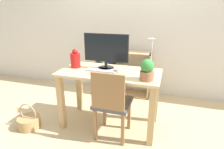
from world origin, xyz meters
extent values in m
plane|color=#CCB284|center=(0.00, 0.00, 0.00)|extent=(10.00, 10.00, 0.00)
cube|color=silver|center=(0.00, 1.16, 1.30)|extent=(8.00, 0.05, 2.60)
cube|color=#D8BC8C|center=(0.00, 0.00, 0.72)|extent=(1.22, 0.60, 0.03)
cube|color=tan|center=(-0.55, -0.25, 0.35)|extent=(0.07, 0.07, 0.71)
cube|color=tan|center=(0.55, -0.25, 0.35)|extent=(0.07, 0.07, 0.71)
cube|color=tan|center=(-0.55, 0.25, 0.35)|extent=(0.07, 0.07, 0.71)
cube|color=tan|center=(0.55, 0.25, 0.35)|extent=(0.07, 0.07, 0.71)
cylinder|color=#232326|center=(-0.08, 0.10, 0.74)|extent=(0.20, 0.20, 0.02)
cylinder|color=#232326|center=(-0.08, 0.10, 0.79)|extent=(0.04, 0.04, 0.09)
cube|color=#232326|center=(-0.08, 0.10, 1.00)|extent=(0.57, 0.02, 0.34)
cube|color=black|center=(-0.08, 0.10, 1.00)|extent=(0.54, 0.03, 0.32)
cube|color=#B2B2B7|center=(-0.09, 0.00, 0.74)|extent=(0.37, 0.15, 0.02)
cylinder|color=red|center=(-0.47, 0.03, 0.83)|extent=(0.12, 0.12, 0.18)
sphere|color=red|center=(-0.47, 0.03, 0.94)|extent=(0.07, 0.07, 0.07)
cylinder|color=#B7B7BC|center=(0.47, 0.14, 0.75)|extent=(0.10, 0.10, 0.02)
cylinder|color=#B7B7BC|center=(0.47, 0.14, 0.95)|extent=(0.02, 0.02, 0.38)
cylinder|color=#B7B7BC|center=(0.47, 0.09, 1.13)|extent=(0.01, 0.10, 0.01)
cone|color=#B7B7BC|center=(0.47, 0.04, 1.11)|extent=(0.08, 0.08, 0.06)
cylinder|color=#9E6647|center=(0.46, -0.16, 0.79)|extent=(0.15, 0.15, 0.10)
sphere|color=#388C3D|center=(0.46, -0.16, 0.89)|extent=(0.14, 0.14, 0.14)
cube|color=#4C4C51|center=(0.10, -0.19, 0.42)|extent=(0.40, 0.40, 0.04)
cube|color=olive|center=(0.10, -0.37, 0.64)|extent=(0.36, 0.03, 0.40)
cube|color=olive|center=(-0.06, -0.35, 0.20)|extent=(0.04, 0.04, 0.40)
cube|color=olive|center=(0.26, -0.35, 0.20)|extent=(0.04, 0.04, 0.40)
cube|color=olive|center=(-0.06, -0.03, 0.20)|extent=(0.04, 0.04, 0.40)
cube|color=olive|center=(0.26, -0.03, 0.20)|extent=(0.04, 0.04, 0.40)
cube|color=tan|center=(-0.53, 0.98, 0.39)|extent=(0.02, 0.28, 0.78)
cube|color=tan|center=(0.38, 0.98, 0.39)|extent=(0.02, 0.28, 0.78)
cube|color=tan|center=(-0.07, 0.98, 0.01)|extent=(0.93, 0.28, 0.02)
cube|color=tan|center=(-0.07, 0.98, 0.77)|extent=(0.93, 0.28, 0.02)
cube|color=tan|center=(-0.07, 0.98, 0.39)|extent=(0.90, 0.28, 0.02)
cube|color=#2D7F38|center=(-0.49, 0.98, 0.16)|extent=(0.05, 0.24, 0.28)
cube|color=beige|center=(-0.44, 0.98, 0.12)|extent=(0.04, 0.24, 0.21)
cube|color=black|center=(-0.39, 0.98, 0.13)|extent=(0.05, 0.24, 0.23)
cube|color=orange|center=(-0.34, 0.98, 0.17)|extent=(0.05, 0.24, 0.30)
cube|color=orange|center=(-0.28, 0.98, 0.17)|extent=(0.05, 0.24, 0.30)
cube|color=beige|center=(-0.23, 0.98, 0.13)|extent=(0.04, 0.24, 0.22)
cube|color=navy|center=(-0.49, 0.98, 0.53)|extent=(0.04, 0.24, 0.26)
cube|color=#2D7F38|center=(-0.44, 0.98, 0.57)|extent=(0.05, 0.24, 0.34)
cube|color=beige|center=(-0.39, 0.98, 0.55)|extent=(0.04, 0.24, 0.31)
cube|color=navy|center=(-0.32, 0.98, 0.55)|extent=(0.06, 0.24, 0.30)
cube|color=black|center=(-0.26, 0.98, 0.53)|extent=(0.04, 0.24, 0.26)
cylinder|color=tan|center=(-0.96, -0.38, 0.07)|extent=(0.28, 0.28, 0.15)
torus|color=tan|center=(-0.96, -0.38, 0.22)|extent=(0.24, 0.02, 0.24)
camera|label=1|loc=(0.66, -2.03, 1.45)|focal=30.00mm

